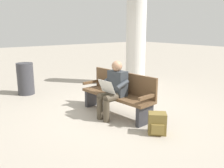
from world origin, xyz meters
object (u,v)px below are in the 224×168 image
Objects in this scene: support_pillar at (136,37)px; trash_bin at (25,79)px; backpack at (157,124)px; bench_near at (119,93)px; person_seated at (114,88)px.

support_pillar is 3.51× the size of trash_bin.
trash_bin is (4.03, 0.94, 0.25)m from backpack.
bench_near reaches higher than trash_bin.
person_seated is 1.20m from backpack.
person_seated is 3.05× the size of backpack.
trash_bin is at bearing 15.97° from bench_near.
person_seated is at bearing 111.77° from bench_near.
bench_near is 3.08m from support_pillar.
backpack is 4.15m from trash_bin.
bench_near is 3.00m from trash_bin.
backpack is at bearing -179.65° from person_seated.
person_seated is (-0.11, 0.22, 0.17)m from bench_near.
support_pillar is at bearing -37.28° from backpack.
person_seated is at bearing 128.75° from support_pillar.
backpack is 4.10m from support_pillar.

